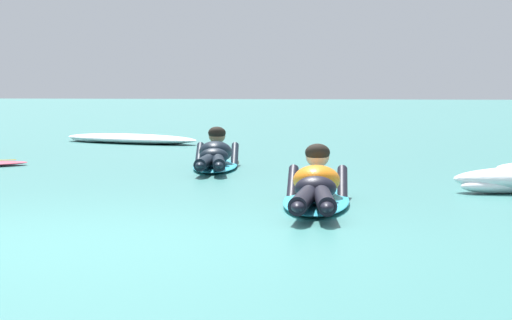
{
  "coord_description": "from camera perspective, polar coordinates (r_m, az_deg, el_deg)",
  "views": [
    {
      "loc": [
        2.36,
        -6.48,
        1.0
      ],
      "look_at": [
        0.34,
        4.13,
        0.25
      ],
      "focal_mm": 74.82,
      "sensor_mm": 36.0,
      "label": 1
    }
  ],
  "objects": [
    {
      "name": "ground_plane",
      "position": [
        16.68,
        2.61,
        0.56
      ],
      "size": [
        120.0,
        120.0,
        0.0
      ],
      "primitive_type": "plane",
      "color": "#387A75"
    },
    {
      "name": "whitewater_far_band",
      "position": [
        18.66,
        -6.72,
        1.13
      ],
      "size": [
        2.94,
        1.93,
        0.16
      ],
      "color": "white",
      "rests_on": "ground"
    },
    {
      "name": "surfer_near",
      "position": [
        8.88,
        3.24,
        -1.6
      ],
      "size": [
        0.8,
        2.69,
        0.54
      ],
      "color": "#2DB2D1",
      "rests_on": "ground"
    },
    {
      "name": "surfer_far",
      "position": [
        12.75,
        -2.21,
        0.13
      ],
      "size": [
        0.88,
        2.53,
        0.54
      ],
      "color": "#2DB2D1",
      "rests_on": "ground"
    }
  ]
}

